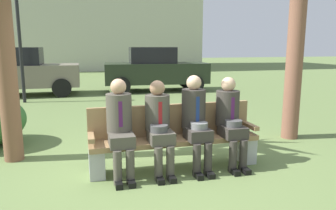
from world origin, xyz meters
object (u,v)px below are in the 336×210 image
Objects in this scene: seated_man_leftmost at (120,123)px; parked_car_far at (155,69)px; seated_man_centerleft at (159,122)px; street_lamp at (19,35)px; seated_man_centerright at (196,118)px; seated_man_rightmost at (230,117)px; park_bench at (174,137)px; parked_car_near at (20,72)px.

seated_man_leftmost is 8.31m from parked_car_far.
street_lamp reaches higher than seated_man_centerleft.
seated_man_centerright reaches higher than seated_man_leftmost.
street_lamp is at bearing 120.05° from seated_man_rightmost.
parked_car_far is (1.54, 7.85, 0.40)m from park_bench.
seated_man_rightmost is at bearing 0.10° from seated_man_centerleft.
parked_car_near is at bearing 116.90° from seated_man_rightmost.
parked_car_far is at bearing 18.08° from street_lamp.
seated_man_rightmost is at bearing -0.28° from seated_man_leftmost.
seated_man_centerright is at bearing -99.03° from parked_car_far.
parked_car_near is 1.97m from street_lamp.
street_lamp reaches higher than parked_car_far.
seated_man_leftmost is (-0.78, -0.13, 0.29)m from park_bench.
street_lamp is (-2.71, 6.52, 1.33)m from seated_man_centerleft.
seated_man_centerright is at bearing 179.59° from seated_man_rightmost.
street_lamp is at bearing -78.41° from parked_car_near.
parked_car_far is (0.74, 7.99, 0.12)m from seated_man_rightmost.
park_bench is at bearing 9.38° from seated_man_leftmost.
seated_man_rightmost is (0.80, -0.14, 0.28)m from park_bench.
park_bench is 1.87× the size of seated_man_rightmost.
parked_car_near reaches higher than seated_man_centerleft.
parked_car_far is at bearing 80.97° from seated_man_centerright.
seated_man_rightmost is at bearing -9.70° from park_bench.
parked_car_near reaches higher than seated_man_centerright.
parked_car_far is 1.22× the size of street_lamp.
seated_man_leftmost is 0.33× the size of parked_car_near.
seated_man_centerright is at bearing 0.62° from seated_man_centerleft.
park_bench is at bearing 154.02° from seated_man_centerright.
parked_car_near reaches higher than seated_man_rightmost.
seated_man_centerright is at bearing -25.98° from park_bench.
street_lamp is (-3.24, 6.51, 1.30)m from seated_man_centerright.
seated_man_centerleft is at bearing -151.62° from park_bench.
seated_man_rightmost is (1.58, -0.01, -0.01)m from seated_man_leftmost.
park_bench is 8.57m from parked_car_near.
parked_car_near is at bearing 107.26° from seated_man_leftmost.
seated_man_leftmost reaches higher than park_bench.
parked_car_far reaches higher than seated_man_leftmost.
park_bench is 0.61× the size of parked_car_near.
seated_man_centerleft is 8.60m from parked_car_near.
seated_man_rightmost is (0.53, -0.00, -0.02)m from seated_man_centerright.
park_bench is 8.01m from parked_car_far.
seated_man_rightmost is 0.39× the size of street_lamp.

